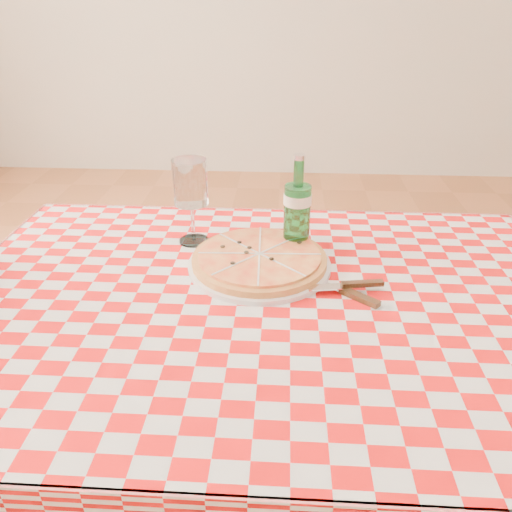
{
  "coord_description": "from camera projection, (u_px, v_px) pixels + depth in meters",
  "views": [
    {
      "loc": [
        0.03,
        -0.84,
        1.31
      ],
      "look_at": [
        -0.02,
        0.06,
        0.82
      ],
      "focal_mm": 35.0,
      "sensor_mm": 36.0,
      "label": 1
    }
  ],
  "objects": [
    {
      "name": "wine_glass",
      "position": [
        192.0,
        202.0,
        1.17
      ],
      "size": [
        0.1,
        0.1,
        0.21
      ],
      "primitive_type": null,
      "rotation": [
        0.0,
        0.0,
        -0.38
      ],
      "color": "white",
      "rests_on": "tablecloth"
    },
    {
      "name": "water_bottle",
      "position": [
        297.0,
        204.0,
        1.13
      ],
      "size": [
        0.07,
        0.07,
        0.23
      ],
      "primitive_type": null,
      "rotation": [
        0.0,
        0.0,
        0.04
      ],
      "color": "#1A6829",
      "rests_on": "tablecloth"
    },
    {
      "name": "dining_table",
      "position": [
        264.0,
        336.0,
        1.05
      ],
      "size": [
        1.2,
        0.8,
        0.75
      ],
      "color": "brown",
      "rests_on": "ground"
    },
    {
      "name": "cutlery",
      "position": [
        341.0,
        287.0,
        1.01
      ],
      "size": [
        0.25,
        0.22,
        0.02
      ],
      "primitive_type": null,
      "rotation": [
        0.0,
        0.0,
        -0.19
      ],
      "color": "silver",
      "rests_on": "tablecloth"
    },
    {
      "name": "tablecloth",
      "position": [
        264.0,
        298.0,
        1.0
      ],
      "size": [
        1.3,
        0.9,
        0.01
      ],
      "primitive_type": "cube",
      "color": "#B50B0B",
      "rests_on": "dining_table"
    },
    {
      "name": "pizza_plate",
      "position": [
        259.0,
        259.0,
        1.1
      ],
      "size": [
        0.33,
        0.33,
        0.04
      ],
      "primitive_type": null,
      "rotation": [
        0.0,
        0.0,
        0.03
      ],
      "color": "#D48B46",
      "rests_on": "tablecloth"
    }
  ]
}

